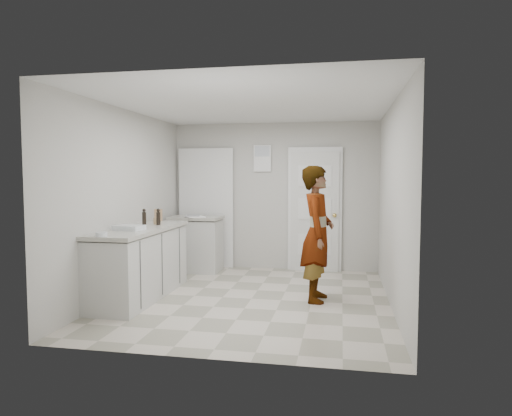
% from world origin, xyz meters
% --- Properties ---
extents(ground, '(4.00, 4.00, 0.00)m').
position_xyz_m(ground, '(0.00, 0.00, 0.00)').
color(ground, gray).
rests_on(ground, ground).
extents(room_shell, '(4.00, 4.00, 4.00)m').
position_xyz_m(room_shell, '(-0.17, 1.95, 1.02)').
color(room_shell, '#B3B1A9').
rests_on(room_shell, ground).
extents(main_counter, '(0.64, 1.96, 0.93)m').
position_xyz_m(main_counter, '(-1.45, -0.20, 0.43)').
color(main_counter, beige).
rests_on(main_counter, ground).
extents(side_counter, '(0.84, 0.61, 0.93)m').
position_xyz_m(side_counter, '(-1.25, 1.55, 0.43)').
color(side_counter, beige).
rests_on(side_counter, ground).
extents(person, '(0.44, 0.64, 1.73)m').
position_xyz_m(person, '(0.84, 0.09, 0.86)').
color(person, silver).
rests_on(person, ground).
extents(cake_mix_box, '(0.11, 0.05, 0.18)m').
position_xyz_m(cake_mix_box, '(-1.56, 0.68, 1.01)').
color(cake_mix_box, '#956C4A').
rests_on(cake_mix_box, main_counter).
extents(spice_jar, '(0.06, 0.06, 0.09)m').
position_xyz_m(spice_jar, '(-1.42, 0.25, 0.97)').
color(spice_jar, tan).
rests_on(spice_jar, main_counter).
extents(oil_cruet_a, '(0.06, 0.06, 0.23)m').
position_xyz_m(oil_cruet_a, '(-1.33, 0.15, 1.03)').
color(oil_cruet_a, black).
rests_on(oil_cruet_a, main_counter).
extents(oil_cruet_b, '(0.05, 0.05, 0.24)m').
position_xyz_m(oil_cruet_b, '(-1.44, -0.09, 1.04)').
color(oil_cruet_b, black).
rests_on(oil_cruet_b, main_counter).
extents(baking_dish, '(0.38, 0.29, 0.06)m').
position_xyz_m(baking_dish, '(-1.47, -0.47, 0.95)').
color(baking_dish, silver).
rests_on(baking_dish, main_counter).
extents(egg_bowl, '(0.13, 0.13, 0.05)m').
position_xyz_m(egg_bowl, '(-1.49, -1.10, 0.95)').
color(egg_bowl, silver).
rests_on(egg_bowl, main_counter).
extents(papers, '(0.43, 0.45, 0.01)m').
position_xyz_m(papers, '(-1.24, 1.44, 0.93)').
color(papers, white).
rests_on(papers, side_counter).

